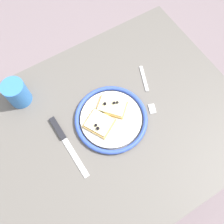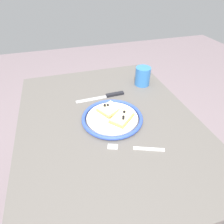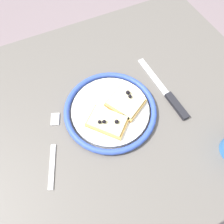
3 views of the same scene
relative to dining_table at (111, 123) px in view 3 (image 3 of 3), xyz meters
The scene contains 7 objects.
ground_plane 0.61m from the dining_table, ahead, with size 6.00×6.00×0.00m, color slate.
dining_table is the anchor object (origin of this frame).
plate 0.12m from the dining_table, 120.09° to the right, with size 0.26×0.26×0.02m.
pizza_slice_near 0.15m from the dining_table, 123.60° to the right, with size 0.12×0.12×0.03m.
pizza_slice_far 0.14m from the dining_table, 26.68° to the right, with size 0.11×0.12×0.03m.
knife 0.21m from the dining_table, 16.58° to the right, with size 0.03×0.24×0.01m.
fork 0.22m from the dining_table, 165.26° to the right, with size 0.09×0.19×0.00m.
Camera 3 is at (-0.12, -0.26, 1.23)m, focal length 33.29 mm.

